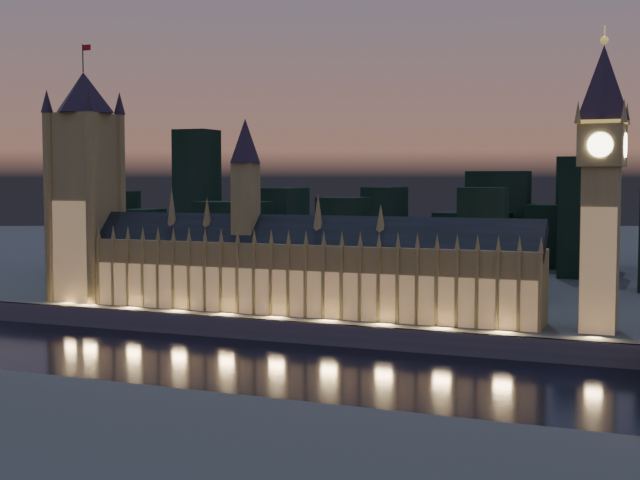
% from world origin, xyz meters
% --- Properties ---
extents(ground_plane, '(2000.00, 2000.00, 0.00)m').
position_xyz_m(ground_plane, '(0.00, 0.00, 0.00)').
color(ground_plane, black).
rests_on(ground_plane, ground).
extents(north_bank, '(2000.00, 960.00, 8.00)m').
position_xyz_m(north_bank, '(0.00, 520.00, 4.00)').
color(north_bank, '#3E473C').
rests_on(north_bank, ground).
extents(embankment_wall, '(2000.00, 2.50, 8.00)m').
position_xyz_m(embankment_wall, '(0.00, 41.00, 4.00)').
color(embankment_wall, '#494349').
rests_on(embankment_wall, ground).
extents(palace_of_westminster, '(202.00, 21.65, 78.00)m').
position_xyz_m(palace_of_westminster, '(-11.62, 61.74, 26.37)').
color(palace_of_westminster, olive).
rests_on(palace_of_westminster, north_bank).
extents(victoria_tower, '(31.68, 31.68, 112.11)m').
position_xyz_m(victoria_tower, '(-110.00, 61.92, 63.43)').
color(victoria_tower, olive).
rests_on(victoria_tower, north_bank).
extents(elizabeth_tower, '(18.00, 18.00, 106.21)m').
position_xyz_m(elizabeth_tower, '(108.00, 61.92, 67.16)').
color(elizabeth_tower, olive).
rests_on(elizabeth_tower, north_bank).
extents(city_backdrop, '(479.98, 215.63, 88.51)m').
position_xyz_m(city_backdrop, '(30.24, 247.43, 31.97)').
color(city_backdrop, black).
rests_on(city_backdrop, north_bank).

